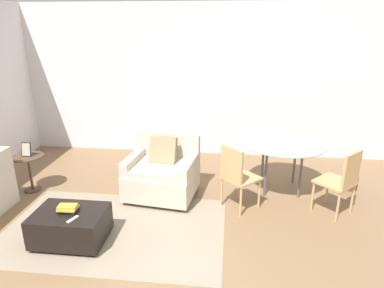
{
  "coord_description": "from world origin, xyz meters",
  "views": [
    {
      "loc": [
        0.67,
        -2.56,
        2.39
      ],
      "look_at": [
        0.15,
        2.05,
        0.75
      ],
      "focal_mm": 32.0,
      "sensor_mm": 36.0,
      "label": 1
    }
  ],
  "objects": [
    {
      "name": "wall_back",
      "position": [
        0.0,
        3.71,
        1.38
      ],
      "size": [
        12.0,
        0.06,
        2.75
      ],
      "color": "white",
      "rests_on": "ground_plane"
    },
    {
      "name": "area_rug",
      "position": [
        -0.68,
        0.94,
        0.0
      ],
      "size": [
        2.67,
        1.72,
        0.01
      ],
      "color": "gray",
      "rests_on": "ground_plane"
    },
    {
      "name": "armchair",
      "position": [
        -0.26,
        1.87,
        0.35
      ],
      "size": [
        1.04,
        0.95,
        0.88
      ],
      "color": "beige",
      "rests_on": "ground_plane"
    },
    {
      "name": "ottoman",
      "position": [
        -1.09,
        0.64,
        0.21
      ],
      "size": [
        0.8,
        0.58,
        0.38
      ],
      "color": "black",
      "rests_on": "ground_plane"
    },
    {
      "name": "book_stack",
      "position": [
        -1.1,
        0.65,
        0.42
      ],
      "size": [
        0.23,
        0.16,
        0.08
      ],
      "color": "black",
      "rests_on": "ottoman"
    },
    {
      "name": "tv_remote_primary",
      "position": [
        -0.97,
        0.5,
        0.39
      ],
      "size": [
        0.09,
        0.16,
        0.01
      ],
      "color": "#B7B7BC",
      "rests_on": "ottoman"
    },
    {
      "name": "side_table",
      "position": [
        -2.26,
        1.81,
        0.39
      ],
      "size": [
        0.45,
        0.45,
        0.55
      ],
      "color": "#4C3828",
      "rests_on": "ground_plane"
    },
    {
      "name": "picture_frame",
      "position": [
        -2.26,
        1.81,
        0.66
      ],
      "size": [
        0.15,
        0.07,
        0.21
      ],
      "color": "black",
      "rests_on": "side_table"
    },
    {
      "name": "dining_table",
      "position": [
        1.46,
        2.27,
        0.69
      ],
      "size": [
        1.25,
        1.25,
        0.76
      ],
      "color": "#99A8AD",
      "rests_on": "ground_plane"
    },
    {
      "name": "dining_chair_near_left",
      "position": [
        0.8,
        1.6,
        0.52
      ],
      "size": [
        0.59,
        0.59,
        0.9
      ],
      "color": "tan",
      "rests_on": "ground_plane"
    },
    {
      "name": "dining_chair_near_right",
      "position": [
        2.13,
        1.6,
        0.52
      ],
      "size": [
        0.59,
        0.59,
        0.9
      ],
      "color": "tan",
      "rests_on": "ground_plane"
    },
    {
      "name": "potted_plant_small",
      "position": [
        2.54,
        2.41,
        0.15
      ],
      "size": [
        0.23,
        0.23,
        0.62
      ],
      "color": "brown",
      "rests_on": "ground_plane"
    }
  ]
}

